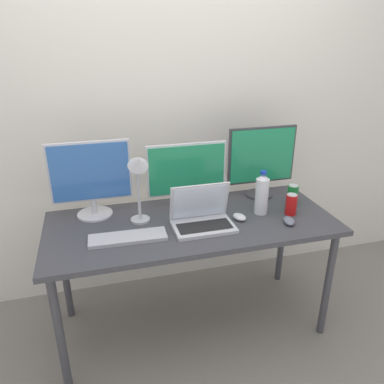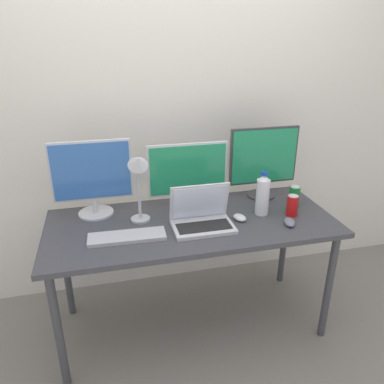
{
  "view_description": "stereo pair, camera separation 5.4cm",
  "coord_description": "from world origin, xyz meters",
  "px_view_note": "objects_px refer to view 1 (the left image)",
  "views": [
    {
      "loc": [
        -0.5,
        -1.83,
        1.73
      ],
      "look_at": [
        0.0,
        0.0,
        0.92
      ],
      "focal_mm": 35.0,
      "sensor_mm": 36.0,
      "label": 1
    },
    {
      "loc": [
        -0.45,
        -1.84,
        1.73
      ],
      "look_at": [
        0.0,
        0.0,
        0.92
      ],
      "focal_mm": 35.0,
      "sensor_mm": 36.0,
      "label": 2
    }
  ],
  "objects_px": {
    "monitor_left": "(91,177)",
    "mouse_by_laptop": "(239,217)",
    "desk_lamp": "(139,176)",
    "keyboard_main": "(128,238)",
    "soda_can_near_keyboard": "(291,204)",
    "soda_can_by_laptop": "(293,195)",
    "work_desk": "(192,231)",
    "monitor_right": "(262,159)",
    "monitor_center": "(187,174)",
    "laptop_silver": "(202,217)",
    "mouse_by_keyboard": "(289,221)",
    "water_bottle": "(262,194)"
  },
  "relations": [
    {
      "from": "soda_can_by_laptop",
      "to": "keyboard_main",
      "type": "bearing_deg",
      "value": -170.66
    },
    {
      "from": "monitor_left",
      "to": "soda_can_near_keyboard",
      "type": "relative_size",
      "value": 3.61
    },
    {
      "from": "monitor_right",
      "to": "mouse_by_keyboard",
      "type": "xyz_separation_m",
      "value": [
        -0.0,
        -0.41,
        -0.23
      ]
    },
    {
      "from": "monitor_left",
      "to": "desk_lamp",
      "type": "distance_m",
      "value": 0.31
    },
    {
      "from": "work_desk",
      "to": "soda_can_by_laptop",
      "type": "xyz_separation_m",
      "value": [
        0.66,
        0.06,
        0.13
      ]
    },
    {
      "from": "desk_lamp",
      "to": "laptop_silver",
      "type": "bearing_deg",
      "value": -18.14
    },
    {
      "from": "monitor_left",
      "to": "mouse_by_laptop",
      "type": "bearing_deg",
      "value": -19.14
    },
    {
      "from": "laptop_silver",
      "to": "soda_can_near_keyboard",
      "type": "relative_size",
      "value": 2.64
    },
    {
      "from": "keyboard_main",
      "to": "monitor_center",
      "type": "bearing_deg",
      "value": 41.13
    },
    {
      "from": "monitor_left",
      "to": "soda_can_by_laptop",
      "type": "xyz_separation_m",
      "value": [
        1.2,
        -0.16,
        -0.18
      ]
    },
    {
      "from": "laptop_silver",
      "to": "desk_lamp",
      "type": "height_order",
      "value": "desk_lamp"
    },
    {
      "from": "work_desk",
      "to": "monitor_left",
      "type": "distance_m",
      "value": 0.65
    },
    {
      "from": "monitor_right",
      "to": "laptop_silver",
      "type": "distance_m",
      "value": 0.61
    },
    {
      "from": "monitor_center",
      "to": "desk_lamp",
      "type": "bearing_deg",
      "value": -150.06
    },
    {
      "from": "soda_can_near_keyboard",
      "to": "soda_can_by_laptop",
      "type": "bearing_deg",
      "value": 57.85
    },
    {
      "from": "work_desk",
      "to": "soda_can_by_laptop",
      "type": "height_order",
      "value": "soda_can_by_laptop"
    },
    {
      "from": "soda_can_by_laptop",
      "to": "desk_lamp",
      "type": "xyz_separation_m",
      "value": [
        -0.95,
        -0.02,
        0.23
      ]
    },
    {
      "from": "soda_can_near_keyboard",
      "to": "keyboard_main",
      "type": "bearing_deg",
      "value": -177.29
    },
    {
      "from": "laptop_silver",
      "to": "soda_can_by_laptop",
      "type": "bearing_deg",
      "value": 11.61
    },
    {
      "from": "work_desk",
      "to": "water_bottle",
      "type": "relative_size",
      "value": 6.15
    },
    {
      "from": "desk_lamp",
      "to": "keyboard_main",
      "type": "bearing_deg",
      "value": -121.79
    },
    {
      "from": "monitor_left",
      "to": "mouse_by_laptop",
      "type": "xyz_separation_m",
      "value": [
        0.8,
        -0.28,
        -0.22
      ]
    },
    {
      "from": "mouse_by_laptop",
      "to": "monitor_left",
      "type": "bearing_deg",
      "value": 142.89
    },
    {
      "from": "mouse_by_keyboard",
      "to": "water_bottle",
      "type": "relative_size",
      "value": 0.39
    },
    {
      "from": "monitor_right",
      "to": "desk_lamp",
      "type": "height_order",
      "value": "monitor_right"
    },
    {
      "from": "mouse_by_laptop",
      "to": "water_bottle",
      "type": "bearing_deg",
      "value": -0.53
    },
    {
      "from": "monitor_left",
      "to": "mouse_by_laptop",
      "type": "height_order",
      "value": "monitor_left"
    },
    {
      "from": "monitor_right",
      "to": "mouse_by_laptop",
      "type": "bearing_deg",
      "value": -131.23
    },
    {
      "from": "soda_can_near_keyboard",
      "to": "soda_can_by_laptop",
      "type": "relative_size",
      "value": 1.0
    },
    {
      "from": "monitor_left",
      "to": "water_bottle",
      "type": "bearing_deg",
      "value": -13.5
    },
    {
      "from": "work_desk",
      "to": "laptop_silver",
      "type": "height_order",
      "value": "laptop_silver"
    },
    {
      "from": "keyboard_main",
      "to": "soda_can_near_keyboard",
      "type": "height_order",
      "value": "soda_can_near_keyboard"
    },
    {
      "from": "keyboard_main",
      "to": "mouse_by_laptop",
      "type": "distance_m",
      "value": 0.65
    },
    {
      "from": "water_bottle",
      "to": "soda_can_by_laptop",
      "type": "bearing_deg",
      "value": 15.02
    },
    {
      "from": "laptop_silver",
      "to": "monitor_right",
      "type": "bearing_deg",
      "value": 32.29
    },
    {
      "from": "keyboard_main",
      "to": "soda_can_by_laptop",
      "type": "relative_size",
      "value": 3.19
    },
    {
      "from": "monitor_right",
      "to": "soda_can_near_keyboard",
      "type": "height_order",
      "value": "monitor_right"
    },
    {
      "from": "work_desk",
      "to": "monitor_center",
      "type": "relative_size",
      "value": 3.37
    },
    {
      "from": "work_desk",
      "to": "mouse_by_keyboard",
      "type": "bearing_deg",
      "value": -18.3
    },
    {
      "from": "laptop_silver",
      "to": "water_bottle",
      "type": "height_order",
      "value": "water_bottle"
    },
    {
      "from": "water_bottle",
      "to": "soda_can_by_laptop",
      "type": "height_order",
      "value": "water_bottle"
    },
    {
      "from": "mouse_by_laptop",
      "to": "soda_can_near_keyboard",
      "type": "relative_size",
      "value": 0.72
    },
    {
      "from": "monitor_center",
      "to": "keyboard_main",
      "type": "distance_m",
      "value": 0.56
    },
    {
      "from": "desk_lamp",
      "to": "mouse_by_laptop",
      "type": "bearing_deg",
      "value": -9.31
    },
    {
      "from": "mouse_by_keyboard",
      "to": "water_bottle",
      "type": "bearing_deg",
      "value": 137.07
    },
    {
      "from": "monitor_left",
      "to": "mouse_by_keyboard",
      "type": "height_order",
      "value": "monitor_left"
    },
    {
      "from": "monitor_center",
      "to": "monitor_right",
      "type": "relative_size",
      "value": 1.06
    },
    {
      "from": "monitor_left",
      "to": "monitor_center",
      "type": "xyz_separation_m",
      "value": [
        0.56,
        -0.01,
        -0.03
      ]
    },
    {
      "from": "keyboard_main",
      "to": "soda_can_near_keyboard",
      "type": "distance_m",
      "value": 0.96
    },
    {
      "from": "work_desk",
      "to": "monitor_left",
      "type": "bearing_deg",
      "value": 157.15
    }
  ]
}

